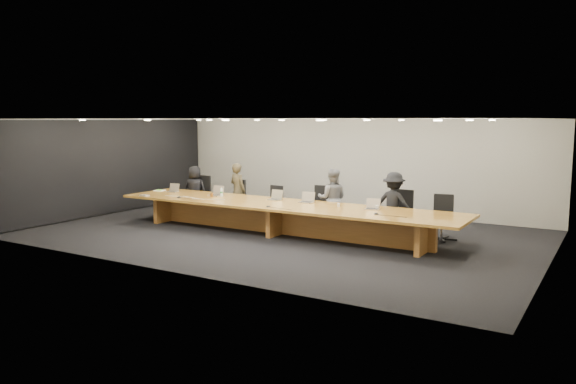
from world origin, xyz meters
name	(u,v)px	position (x,y,z in m)	size (l,w,h in m)	color
ground	(282,234)	(0.00, 0.00, 0.00)	(12.00, 12.00, 0.00)	black
back_wall	(351,165)	(0.00, 4.00, 1.40)	(12.00, 0.02, 2.80)	beige
left_wall_panel	(111,167)	(-5.94, 0.00, 1.37)	(0.08, 7.84, 2.74)	black
conference_table	(282,213)	(0.00, 0.00, 0.52)	(9.00, 1.80, 0.75)	#91601F
chair_far_left	(199,195)	(-3.61, 1.21, 0.58)	(0.59, 0.59, 1.16)	black
chair_left	(234,198)	(-2.36, 1.25, 0.55)	(0.56, 0.56, 1.11)	black
chair_mid_left	(272,204)	(-1.09, 1.27, 0.50)	(0.51, 0.51, 1.00)	black
chair_mid_right	(319,206)	(0.35, 1.30, 0.54)	(0.55, 0.55, 1.09)	black
chair_right	(400,212)	(2.53, 1.35, 0.56)	(0.57, 0.57, 1.12)	black
chair_far_right	(442,217)	(3.58, 1.25, 0.54)	(0.55, 0.55, 1.08)	black
person_a	(195,190)	(-3.72, 1.15, 0.72)	(0.70, 0.46, 1.43)	black
person_b	(238,191)	(-2.25, 1.27, 0.78)	(0.57, 0.37, 1.56)	#37301E
person_c	(332,199)	(0.76, 1.22, 0.77)	(0.75, 0.59, 1.55)	#59595B
person_d	(394,204)	(2.41, 1.22, 0.77)	(0.99, 0.57, 1.54)	black
laptop_a	(172,188)	(-3.82, 0.30, 0.87)	(0.31, 0.22, 0.24)	tan
laptop_b	(215,191)	(-2.27, 0.29, 0.89)	(0.35, 0.26, 0.28)	#C3B095
laptop_c	(274,195)	(-0.48, 0.43, 0.88)	(0.33, 0.24, 0.26)	tan
laptop_d	(306,197)	(0.45, 0.42, 0.89)	(0.34, 0.25, 0.27)	tan
laptop_e	(372,204)	(2.24, 0.30, 0.88)	(0.32, 0.23, 0.25)	#C4B096
water_bottle	(221,192)	(-2.07, 0.29, 0.86)	(0.07, 0.07, 0.21)	silver
amber_mug	(212,195)	(-2.21, 0.06, 0.80)	(0.08, 0.08, 0.10)	brown
paper_cup_near	(339,205)	(1.41, 0.26, 0.79)	(0.07, 0.07, 0.08)	silver
paper_cup_far	(377,207)	(2.33, 0.37, 0.80)	(0.08, 0.08, 0.09)	white
notepad	(159,190)	(-4.31, 0.29, 0.76)	(0.28, 0.23, 0.02)	white
lime_gadget	(159,190)	(-4.30, 0.28, 0.78)	(0.15, 0.09, 0.02)	#6BC635
av_box	(145,195)	(-3.87, -0.73, 0.77)	(0.22, 0.16, 0.03)	#ADADB2
mic_left	(179,197)	(-2.84, -0.51, 0.77)	(0.14, 0.14, 0.03)	black
mic_center	(268,206)	(0.02, -0.63, 0.77)	(0.13, 0.13, 0.03)	black
mic_right	(376,214)	(2.58, -0.28, 0.77)	(0.13, 0.13, 0.03)	black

